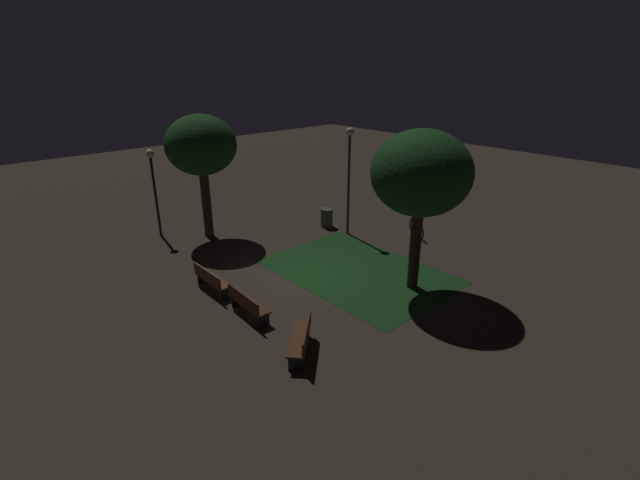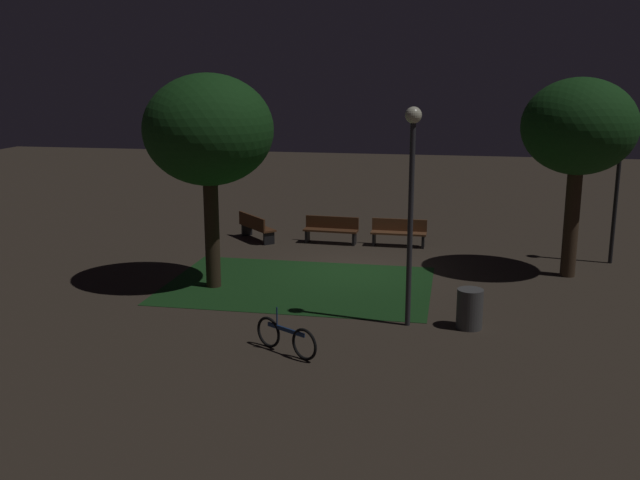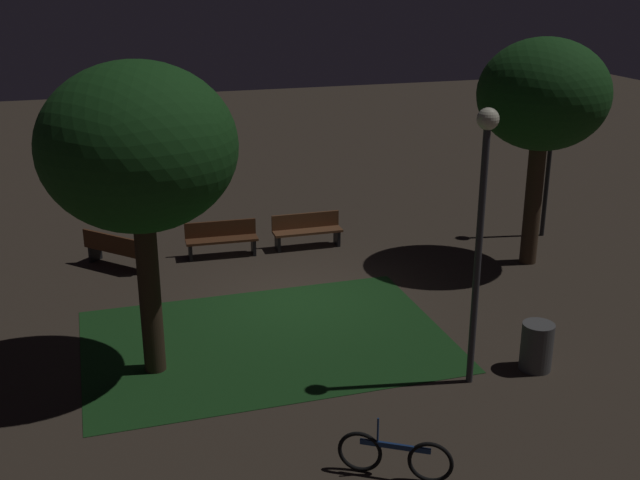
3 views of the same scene
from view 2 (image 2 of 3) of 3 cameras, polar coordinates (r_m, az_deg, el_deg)
ground_plane at (r=20.92m, az=2.40°, el=-2.38°), size 60.00×60.00×0.00m
grass_lawn at (r=19.46m, az=-1.68°, el=-3.56°), size 7.03×4.86×0.01m
bench_path_side at (r=23.79m, az=6.22°, el=0.66°), size 1.81×0.51×0.88m
bench_corner at (r=24.06m, az=0.89°, el=0.88°), size 1.82×0.57×0.88m
bench_front_left at (r=24.56m, az=-5.10°, el=1.08°), size 1.58×1.64×0.88m
tree_lawn_side at (r=20.79m, az=19.70°, el=8.26°), size 3.06×3.06×5.45m
tree_near_wall at (r=18.79m, az=-8.76°, el=8.45°), size 3.32×3.32×5.57m
lamp_post_path_center at (r=15.80m, az=7.21°, el=4.60°), size 0.36×0.36×4.87m
lamp_post_plaza_west at (r=22.83m, az=22.43°, el=5.01°), size 0.36×0.36×3.98m
trash_bin at (r=16.50m, az=11.69°, el=-5.32°), size 0.58×0.58×0.90m
bicycle at (r=14.80m, az=-2.70°, el=-7.67°), size 1.47×0.93×0.93m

